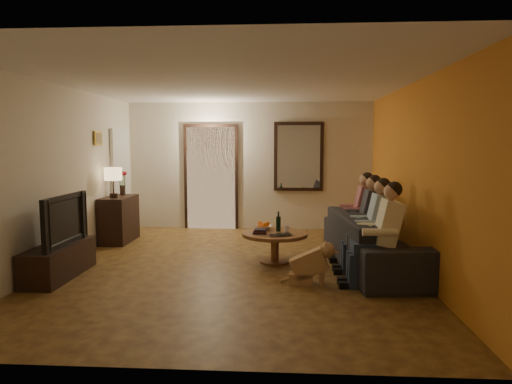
# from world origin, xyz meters

# --- Properties ---
(floor) EXTENTS (5.00, 6.00, 0.01)m
(floor) POSITION_xyz_m (0.00, 0.00, 0.00)
(floor) COLOR #3F2411
(floor) RESTS_ON ground
(ceiling) EXTENTS (5.00, 6.00, 0.01)m
(ceiling) POSITION_xyz_m (0.00, 0.00, 2.60)
(ceiling) COLOR white
(ceiling) RESTS_ON back_wall
(back_wall) EXTENTS (5.00, 0.02, 2.60)m
(back_wall) POSITION_xyz_m (0.00, 3.00, 1.30)
(back_wall) COLOR beige
(back_wall) RESTS_ON floor
(front_wall) EXTENTS (5.00, 0.02, 2.60)m
(front_wall) POSITION_xyz_m (0.00, -3.00, 1.30)
(front_wall) COLOR beige
(front_wall) RESTS_ON floor
(left_wall) EXTENTS (0.02, 6.00, 2.60)m
(left_wall) POSITION_xyz_m (-2.50, 0.00, 1.30)
(left_wall) COLOR beige
(left_wall) RESTS_ON floor
(right_wall) EXTENTS (0.02, 6.00, 2.60)m
(right_wall) POSITION_xyz_m (2.50, 0.00, 1.30)
(right_wall) COLOR beige
(right_wall) RESTS_ON floor
(orange_accent) EXTENTS (0.01, 6.00, 2.60)m
(orange_accent) POSITION_xyz_m (2.49, 0.00, 1.30)
(orange_accent) COLOR orange
(orange_accent) RESTS_ON right_wall
(kitchen_doorway) EXTENTS (1.00, 0.06, 2.10)m
(kitchen_doorway) POSITION_xyz_m (-0.80, 2.98, 1.05)
(kitchen_doorway) COLOR #FFE0A5
(kitchen_doorway) RESTS_ON floor
(door_trim) EXTENTS (1.12, 0.04, 2.22)m
(door_trim) POSITION_xyz_m (-0.80, 2.97, 1.05)
(door_trim) COLOR black
(door_trim) RESTS_ON floor
(fridge_glimpse) EXTENTS (0.45, 0.03, 1.70)m
(fridge_glimpse) POSITION_xyz_m (-0.55, 2.98, 0.90)
(fridge_glimpse) COLOR silver
(fridge_glimpse) RESTS_ON floor
(mirror_frame) EXTENTS (1.00, 0.05, 1.40)m
(mirror_frame) POSITION_xyz_m (1.00, 2.96, 1.50)
(mirror_frame) COLOR black
(mirror_frame) RESTS_ON back_wall
(mirror_glass) EXTENTS (0.86, 0.02, 1.26)m
(mirror_glass) POSITION_xyz_m (1.00, 2.93, 1.50)
(mirror_glass) COLOR white
(mirror_glass) RESTS_ON back_wall
(white_door) EXTENTS (0.06, 0.85, 2.04)m
(white_door) POSITION_xyz_m (-2.46, 2.30, 1.02)
(white_door) COLOR white
(white_door) RESTS_ON floor
(framed_art) EXTENTS (0.03, 0.28, 0.24)m
(framed_art) POSITION_xyz_m (-2.47, 1.30, 1.85)
(framed_art) COLOR #B28C33
(framed_art) RESTS_ON left_wall
(art_canvas) EXTENTS (0.01, 0.22, 0.18)m
(art_canvas) POSITION_xyz_m (-2.46, 1.30, 1.85)
(art_canvas) COLOR brown
(art_canvas) RESTS_ON left_wall
(dresser) EXTENTS (0.45, 0.92, 0.82)m
(dresser) POSITION_xyz_m (-2.25, 1.58, 0.41)
(dresser) COLOR black
(dresser) RESTS_ON floor
(table_lamp) EXTENTS (0.30, 0.30, 0.54)m
(table_lamp) POSITION_xyz_m (-2.25, 1.36, 1.09)
(table_lamp) COLOR beige
(table_lamp) RESTS_ON dresser
(flower_vase) EXTENTS (0.14, 0.14, 0.44)m
(flower_vase) POSITION_xyz_m (-2.25, 1.80, 1.04)
(flower_vase) COLOR #B01220
(flower_vase) RESTS_ON dresser
(tv_stand) EXTENTS (0.45, 1.30, 0.43)m
(tv_stand) POSITION_xyz_m (-2.25, -0.64, 0.22)
(tv_stand) COLOR black
(tv_stand) RESTS_ON floor
(tv) EXTENTS (1.15, 0.15, 0.66)m
(tv) POSITION_xyz_m (-2.25, -0.64, 0.76)
(tv) COLOR black
(tv) RESTS_ON tv_stand
(sofa) EXTENTS (2.68, 1.26, 0.76)m
(sofa) POSITION_xyz_m (2.02, 0.10, 0.38)
(sofa) COLOR black
(sofa) RESTS_ON floor
(person_a) EXTENTS (0.60, 0.40, 1.20)m
(person_a) POSITION_xyz_m (1.92, -0.80, 0.60)
(person_a) COLOR tan
(person_a) RESTS_ON sofa
(person_b) EXTENTS (0.60, 0.40, 1.20)m
(person_b) POSITION_xyz_m (1.92, -0.20, 0.60)
(person_b) COLOR tan
(person_b) RESTS_ON sofa
(person_c) EXTENTS (0.60, 0.40, 1.20)m
(person_c) POSITION_xyz_m (1.92, 0.40, 0.60)
(person_c) COLOR tan
(person_c) RESTS_ON sofa
(person_d) EXTENTS (0.60, 0.40, 1.20)m
(person_d) POSITION_xyz_m (1.92, 1.00, 0.60)
(person_d) COLOR tan
(person_d) RESTS_ON sofa
(dog) EXTENTS (0.57, 0.27, 0.56)m
(dog) POSITION_xyz_m (1.03, -0.75, 0.28)
(dog) COLOR #987546
(dog) RESTS_ON floor
(coffee_table) EXTENTS (1.05, 1.05, 0.45)m
(coffee_table) POSITION_xyz_m (0.58, 0.29, 0.23)
(coffee_table) COLOR brown
(coffee_table) RESTS_ON floor
(bowl) EXTENTS (0.26, 0.26, 0.06)m
(bowl) POSITION_xyz_m (0.40, 0.51, 0.48)
(bowl) COLOR white
(bowl) RESTS_ON coffee_table
(oranges) EXTENTS (0.20, 0.20, 0.08)m
(oranges) POSITION_xyz_m (0.40, 0.51, 0.55)
(oranges) COLOR orange
(oranges) RESTS_ON bowl
(wine_bottle) EXTENTS (0.07, 0.07, 0.31)m
(wine_bottle) POSITION_xyz_m (0.63, 0.39, 0.60)
(wine_bottle) COLOR black
(wine_bottle) RESTS_ON coffee_table
(wine_glass) EXTENTS (0.06, 0.06, 0.10)m
(wine_glass) POSITION_xyz_m (0.76, 0.34, 0.50)
(wine_glass) COLOR silver
(wine_glass) RESTS_ON coffee_table
(book_stack) EXTENTS (0.20, 0.15, 0.07)m
(book_stack) POSITION_xyz_m (0.36, 0.19, 0.48)
(book_stack) COLOR black
(book_stack) RESTS_ON coffee_table
(laptop) EXTENTS (0.38, 0.30, 0.03)m
(laptop) POSITION_xyz_m (0.68, 0.01, 0.46)
(laptop) COLOR black
(laptop) RESTS_ON coffee_table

